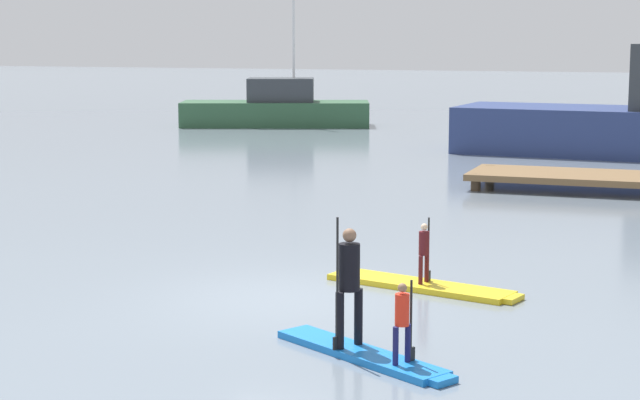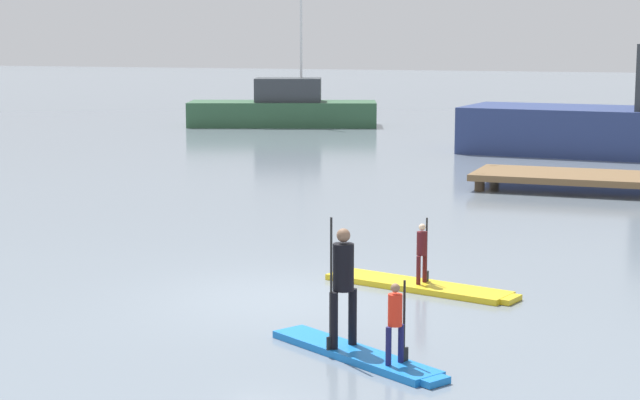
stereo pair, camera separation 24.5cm
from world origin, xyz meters
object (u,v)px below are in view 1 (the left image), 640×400
object	(u,v)px
paddler_child_solo	(424,250)
paddleboard_far	(364,355)
paddler_adult	(349,279)
motor_boat_small_navy	(276,109)
paddleboard_near	(423,286)
paddler_child_front	(403,319)

from	to	relation	value
paddler_child_solo	paddleboard_far	xyz separation A→B (m)	(0.22, -4.19, -0.63)
paddleboard_far	paddler_adult	distance (m)	1.03
motor_boat_small_navy	paddler_adult	bearing A→B (deg)	-66.64
paddleboard_near	motor_boat_small_navy	size ratio (longest dim) A/B	0.37
paddler_adult	paddler_child_front	xyz separation A→B (m)	(0.89, -0.49, -0.35)
paddler_child_solo	paddler_child_front	size ratio (longest dim) A/B	1.03
paddler_adult	motor_boat_small_navy	xyz separation A→B (m)	(-15.00, 34.74, -0.20)
paddler_child_solo	paddler_adult	world-z (taller)	paddler_adult
paddler_child_front	motor_boat_small_navy	bearing A→B (deg)	114.28
paddleboard_far	paddler_adult	xyz separation A→B (m)	(-0.26, 0.14, 0.99)
paddler_adult	paddler_child_front	bearing A→B (deg)	-29.07
paddler_child_solo	paddler_child_front	distance (m)	4.63
paddler_child_solo	paddler_child_front	world-z (taller)	paddler_child_solo
paddleboard_far	paddler_child_front	world-z (taller)	paddler_child_front
paddleboard_near	paddler_child_solo	xyz separation A→B (m)	(0.01, 0.01, 0.63)
paddler_child_front	motor_boat_small_navy	size ratio (longest dim) A/B	0.11
paddleboard_far	paddler_child_front	distance (m)	0.97
paddleboard_near	paddler_child_solo	distance (m)	0.63
paddler_child_front	motor_boat_small_navy	distance (m)	38.65
paddleboard_near	paddler_child_front	world-z (taller)	paddler_child_front
paddleboard_far	paddler_child_front	xyz separation A→B (m)	(0.63, -0.35, 0.64)
paddleboard_near	paddler_child_front	size ratio (longest dim) A/B	3.29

